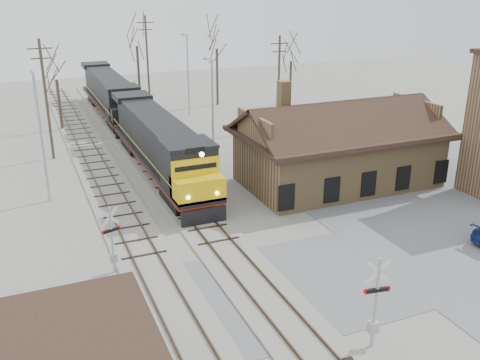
% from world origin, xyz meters
% --- Properties ---
extents(ground, '(140.00, 140.00, 0.00)m').
position_xyz_m(ground, '(0.00, 0.00, 0.00)').
color(ground, '#9F998F').
rests_on(ground, ground).
extents(road, '(60.00, 9.00, 0.03)m').
position_xyz_m(road, '(0.00, 0.00, 0.01)').
color(road, slate).
rests_on(road, ground).
extents(parking_lot, '(22.00, 26.00, 0.03)m').
position_xyz_m(parking_lot, '(18.00, 4.00, 0.02)').
color(parking_lot, slate).
rests_on(parking_lot, ground).
extents(track_main, '(3.40, 90.00, 0.24)m').
position_xyz_m(track_main, '(0.00, 15.00, 0.07)').
color(track_main, '#9F998F').
rests_on(track_main, ground).
extents(track_siding, '(3.40, 90.00, 0.24)m').
position_xyz_m(track_siding, '(-4.50, 15.00, 0.07)').
color(track_siding, '#9F998F').
rests_on(track_siding, ground).
extents(depot, '(15.20, 9.31, 7.90)m').
position_xyz_m(depot, '(11.99, 12.00, 2.41)').
color(depot, '#91734B').
rests_on(depot, ground).
extents(locomotive_lead, '(3.24, 21.66, 4.81)m').
position_xyz_m(locomotive_lead, '(0.00, 18.83, 2.53)').
color(locomotive_lead, black).
rests_on(locomotive_lead, ground).
extents(locomotive_trailing, '(3.24, 21.66, 4.56)m').
position_xyz_m(locomotive_trailing, '(0.00, 40.77, 2.53)').
color(locomotive_trailing, black).
rests_on(locomotive_trailing, ground).
extents(crossbuck_near, '(1.20, 0.32, 4.22)m').
position_xyz_m(crossbuck_near, '(2.60, -5.51, 1.97)').
color(crossbuck_near, '#A5A8AD').
rests_on(crossbuck_near, ground).
extents(crossbuck_far, '(1.05, 0.42, 3.80)m').
position_xyz_m(crossbuck_far, '(-6.35, 5.01, 1.80)').
color(crossbuck_far, '#A5A8AD').
rests_on(crossbuck_far, ground).
extents(streetlight_a, '(0.25, 2.04, 9.08)m').
position_xyz_m(streetlight_a, '(-8.76, 16.95, 5.08)').
color(streetlight_a, '#A5A8AD').
rests_on(streetlight_a, ground).
extents(streetlight_b, '(0.25, 2.04, 8.66)m').
position_xyz_m(streetlight_b, '(5.30, 21.41, 4.86)').
color(streetlight_b, '#A5A8AD').
rests_on(streetlight_b, ground).
extents(streetlight_c, '(0.25, 2.04, 9.16)m').
position_xyz_m(streetlight_c, '(8.43, 38.01, 5.12)').
color(streetlight_c, '#A5A8AD').
rests_on(streetlight_c, ground).
extents(utility_pole_a, '(2.00, 0.24, 10.28)m').
position_xyz_m(utility_pole_a, '(-7.63, 26.91, 5.37)').
color(utility_pole_a, '#382D23').
rests_on(utility_pole_a, ground).
extents(utility_pole_b, '(2.00, 0.24, 10.99)m').
position_xyz_m(utility_pole_b, '(5.00, 42.75, 5.73)').
color(utility_pole_b, '#382D23').
rests_on(utility_pole_b, ground).
extents(utility_pole_c, '(2.00, 0.24, 9.53)m').
position_xyz_m(utility_pole_c, '(15.47, 28.96, 4.99)').
color(utility_pole_c, '#382D23').
rests_on(utility_pole_c, ground).
extents(tree_b, '(3.48, 3.48, 8.53)m').
position_xyz_m(tree_b, '(-5.92, 36.92, 6.06)').
color(tree_b, '#382D23').
rests_on(tree_b, ground).
extents(tree_c, '(4.76, 4.76, 11.67)m').
position_xyz_m(tree_c, '(4.71, 46.72, 8.31)').
color(tree_c, '#382D23').
rests_on(tree_c, ground).
extents(tree_d, '(4.61, 4.61, 11.31)m').
position_xyz_m(tree_d, '(13.49, 41.92, 8.05)').
color(tree_d, '#382D23').
rests_on(tree_d, ground).
extents(tree_e, '(3.48, 3.48, 8.53)m').
position_xyz_m(tree_e, '(22.63, 39.68, 6.06)').
color(tree_e, '#382D23').
rests_on(tree_e, ground).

